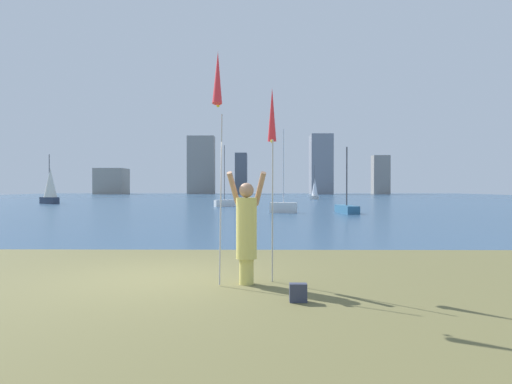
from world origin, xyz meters
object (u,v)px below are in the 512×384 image
at_px(kite_flag_right, 272,120).
at_px(sailboat_4, 347,208).
at_px(person, 246,229).
at_px(bag, 298,293).
at_px(sailboat_5, 50,186).
at_px(kite_flag_left, 218,86).
at_px(sailboat_0, 315,189).
at_px(sailboat_2, 224,202).
at_px(sailboat_6, 283,207).

distance_m(kite_flag_right, sailboat_4, 21.60).
relative_size(person, bag, 7.22).
bearing_deg(sailboat_5, sailboat_4, -30.51).
xyz_separation_m(kite_flag_left, kite_flag_right, (0.91, 0.78, -0.43)).
bearing_deg(sailboat_0, sailboat_5, -148.75).
xyz_separation_m(person, kite_flag_right, (0.46, 0.34, 1.94)).
relative_size(kite_flag_left, sailboat_5, 0.76).
bearing_deg(sailboat_5, person, -59.78).
height_order(bag, sailboat_4, sailboat_4).
xyz_separation_m(person, sailboat_4, (5.95, 21.07, -0.66)).
bearing_deg(sailboat_5, sailboat_2, -19.32).
bearing_deg(sailboat_2, sailboat_0, 65.80).
bearing_deg(person, kite_flag_left, -121.27).
xyz_separation_m(kite_flag_right, sailboat_5, (-22.25, 37.07, -1.08)).
height_order(kite_flag_right, sailboat_0, sailboat_0).
height_order(kite_flag_left, sailboat_2, sailboat_2).
height_order(bag, sailboat_0, sailboat_0).
distance_m(sailboat_0, sailboat_5, 35.04).
xyz_separation_m(sailboat_5, sailboat_6, (23.56, -16.16, -1.41)).
xyz_separation_m(sailboat_0, sailboat_4, (-2.21, -34.52, -1.21)).
height_order(kite_flag_left, sailboat_0, sailboat_0).
distance_m(kite_flag_left, sailboat_0, 56.72).
bearing_deg(kite_flag_right, sailboat_2, 96.41).
height_order(sailboat_2, sailboat_5, sailboat_2).
distance_m(sailboat_4, sailboat_6, 4.19).
xyz_separation_m(kite_flag_left, sailboat_4, (6.41, 21.51, -3.03)).
height_order(sailboat_0, sailboat_6, sailboat_6).
xyz_separation_m(sailboat_4, sailboat_6, (-4.18, 0.19, 0.11)).
distance_m(kite_flag_left, bag, 3.53).
distance_m(sailboat_2, sailboat_4, 13.21).
xyz_separation_m(kite_flag_left, sailboat_0, (8.62, 56.03, -1.82)).
bearing_deg(bag, kite_flag_left, 149.37).
height_order(kite_flag_right, bag, kite_flag_right).
xyz_separation_m(kite_flag_left, sailboat_2, (-2.51, 31.25, -2.97)).
relative_size(person, sailboat_0, 0.39).
relative_size(person, sailboat_2, 0.36).
bearing_deg(sailboat_2, sailboat_6, -63.62).
bearing_deg(bag, sailboat_2, 96.72).
bearing_deg(bag, sailboat_4, 76.96).
bearing_deg(sailboat_5, bag, -59.66).
bearing_deg(sailboat_2, kite_flag_left, -85.40).
bearing_deg(sailboat_2, person, -84.49).
bearing_deg(sailboat_0, sailboat_2, -114.20).
bearing_deg(bag, kite_flag_right, 102.73).
bearing_deg(sailboat_2, sailboat_4, -47.53).
height_order(sailboat_0, sailboat_2, sailboat_2).
bearing_deg(bag, sailboat_5, 120.34).
relative_size(kite_flag_left, sailboat_4, 0.90).
distance_m(sailboat_5, sailboat_6, 28.61).
bearing_deg(sailboat_4, sailboat_6, 177.46).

